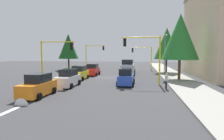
{
  "coord_description": "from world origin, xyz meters",
  "views": [
    {
      "loc": [
        29.03,
        5.39,
        3.69
      ],
      "look_at": [
        0.35,
        0.9,
        1.2
      ],
      "focal_mm": 30.44,
      "sensor_mm": 36.0,
      "label": 1
    }
  ],
  "objects_px": {
    "tree_roadside_mid": "(167,43)",
    "car_red": "(93,70)",
    "car_black": "(130,68)",
    "traffic_signal_far_left": "(143,54)",
    "car_orange": "(38,86)",
    "street_lamp_curbside": "(165,50)",
    "delivery_van_silver": "(128,69)",
    "car_white": "(68,79)",
    "traffic_signal_near_right": "(55,53)",
    "traffic_signal_near_left": "(145,50)",
    "traffic_signal_far_right": "(93,52)",
    "tree_opposite_side": "(68,46)",
    "car_blue": "(126,77)",
    "pedestrian_crossing": "(166,80)",
    "car_yellow": "(79,73)",
    "tree_roadside_near": "(180,37)"
  },
  "relations": [
    {
      "from": "tree_roadside_mid",
      "to": "car_black",
      "type": "relative_size",
      "value": 2.08
    },
    {
      "from": "traffic_signal_far_right",
      "to": "car_red",
      "type": "height_order",
      "value": "traffic_signal_far_right"
    },
    {
      "from": "traffic_signal_near_right",
      "to": "delivery_van_silver",
      "type": "height_order",
      "value": "traffic_signal_near_right"
    },
    {
      "from": "car_red",
      "to": "delivery_van_silver",
      "type": "bearing_deg",
      "value": 81.67
    },
    {
      "from": "car_black",
      "to": "tree_roadside_mid",
      "type": "bearing_deg",
      "value": 97.25
    },
    {
      "from": "car_blue",
      "to": "car_orange",
      "type": "bearing_deg",
      "value": -44.64
    },
    {
      "from": "traffic_signal_far_right",
      "to": "tree_opposite_side",
      "type": "distance_m",
      "value": 5.81
    },
    {
      "from": "traffic_signal_near_right",
      "to": "street_lamp_curbside",
      "type": "relative_size",
      "value": 0.76
    },
    {
      "from": "traffic_signal_near_right",
      "to": "traffic_signal_near_left",
      "type": "relative_size",
      "value": 0.92
    },
    {
      "from": "car_red",
      "to": "tree_roadside_mid",
      "type": "bearing_deg",
      "value": 113.71
    },
    {
      "from": "traffic_signal_near_right",
      "to": "pedestrian_crossing",
      "type": "bearing_deg",
      "value": 78.7
    },
    {
      "from": "car_black",
      "to": "car_orange",
      "type": "xyz_separation_m",
      "value": [
        21.07,
        -6.64,
        -0.0
      ]
    },
    {
      "from": "car_yellow",
      "to": "car_orange",
      "type": "xyz_separation_m",
      "value": [
        10.85,
        -0.03,
        -0.0
      ]
    },
    {
      "from": "car_blue",
      "to": "car_white",
      "type": "bearing_deg",
      "value": -72.35
    },
    {
      "from": "car_blue",
      "to": "car_black",
      "type": "bearing_deg",
      "value": -178.31
    },
    {
      "from": "car_white",
      "to": "delivery_van_silver",
      "type": "bearing_deg",
      "value": 149.8
    },
    {
      "from": "car_orange",
      "to": "pedestrian_crossing",
      "type": "bearing_deg",
      "value": 114.55
    },
    {
      "from": "delivery_van_silver",
      "to": "car_white",
      "type": "relative_size",
      "value": 1.15
    },
    {
      "from": "car_orange",
      "to": "street_lamp_curbside",
      "type": "bearing_deg",
      "value": 144.17
    },
    {
      "from": "delivery_van_silver",
      "to": "car_white",
      "type": "xyz_separation_m",
      "value": [
        10.26,
        -5.97,
        -0.39
      ]
    },
    {
      "from": "traffic_signal_near_right",
      "to": "car_orange",
      "type": "xyz_separation_m",
      "value": [
        7.94,
        2.17,
        -2.9
      ]
    },
    {
      "from": "car_orange",
      "to": "traffic_signal_near_left",
      "type": "bearing_deg",
      "value": 130.83
    },
    {
      "from": "car_blue",
      "to": "pedestrian_crossing",
      "type": "relative_size",
      "value": 2.35
    },
    {
      "from": "car_red",
      "to": "car_white",
      "type": "distance_m",
      "value": 11.16
    },
    {
      "from": "traffic_signal_far_right",
      "to": "car_orange",
      "type": "xyz_separation_m",
      "value": [
        27.94,
        2.23,
        -3.15
      ]
    },
    {
      "from": "street_lamp_curbside",
      "to": "car_red",
      "type": "bearing_deg",
      "value": -83.99
    },
    {
      "from": "street_lamp_curbside",
      "to": "traffic_signal_near_left",
      "type": "bearing_deg",
      "value": -19.94
    },
    {
      "from": "tree_roadside_mid",
      "to": "car_red",
      "type": "xyz_separation_m",
      "value": [
        5.66,
        -12.89,
        -4.73
      ]
    },
    {
      "from": "traffic_signal_near_left",
      "to": "delivery_van_silver",
      "type": "distance_m",
      "value": 8.34
    },
    {
      "from": "street_lamp_curbside",
      "to": "delivery_van_silver",
      "type": "xyz_separation_m",
      "value": [
        2.17,
        -6.0,
        -3.07
      ]
    },
    {
      "from": "traffic_signal_near_right",
      "to": "car_yellow",
      "type": "xyz_separation_m",
      "value": [
        -2.92,
        2.2,
        -2.9
      ]
    },
    {
      "from": "street_lamp_curbside",
      "to": "tree_opposite_side",
      "type": "distance_m",
      "value": 21.9
    },
    {
      "from": "car_red",
      "to": "car_black",
      "type": "height_order",
      "value": "same"
    },
    {
      "from": "delivery_van_silver",
      "to": "car_white",
      "type": "bearing_deg",
      "value": -30.2
    },
    {
      "from": "tree_roadside_mid",
      "to": "car_black",
      "type": "bearing_deg",
      "value": -82.75
    },
    {
      "from": "street_lamp_curbside",
      "to": "car_black",
      "type": "distance_m",
      "value": 7.79
    },
    {
      "from": "traffic_signal_far_left",
      "to": "car_white",
      "type": "bearing_deg",
      "value": -20.2
    },
    {
      "from": "traffic_signal_near_right",
      "to": "car_black",
      "type": "distance_m",
      "value": 16.08
    },
    {
      "from": "delivery_van_silver",
      "to": "car_red",
      "type": "height_order",
      "value": "delivery_van_silver"
    },
    {
      "from": "traffic_signal_near_right",
      "to": "car_red",
      "type": "xyz_separation_m",
      "value": [
        -8.34,
        2.75,
        -2.9
      ]
    },
    {
      "from": "street_lamp_curbside",
      "to": "tree_opposite_side",
      "type": "relative_size",
      "value": 0.86
    },
    {
      "from": "traffic_signal_far_left",
      "to": "car_orange",
      "type": "distance_m",
      "value": 29.51
    },
    {
      "from": "traffic_signal_near_left",
      "to": "delivery_van_silver",
      "type": "relative_size",
      "value": 1.2
    },
    {
      "from": "car_black",
      "to": "car_orange",
      "type": "relative_size",
      "value": 0.99
    },
    {
      "from": "tree_roadside_mid",
      "to": "car_black",
      "type": "height_order",
      "value": "tree_roadside_mid"
    },
    {
      "from": "delivery_van_silver",
      "to": "car_yellow",
      "type": "distance_m",
      "value": 8.05
    },
    {
      "from": "pedestrian_crossing",
      "to": "car_white",
      "type": "bearing_deg",
      "value": -89.46
    },
    {
      "from": "tree_roadside_near",
      "to": "traffic_signal_far_right",
      "type": "bearing_deg",
      "value": -134.64
    },
    {
      "from": "traffic_signal_near_right",
      "to": "car_white",
      "type": "relative_size",
      "value": 1.28
    },
    {
      "from": "traffic_signal_near_left",
      "to": "traffic_signal_far_right",
      "type": "bearing_deg",
      "value": -150.28
    }
  ]
}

